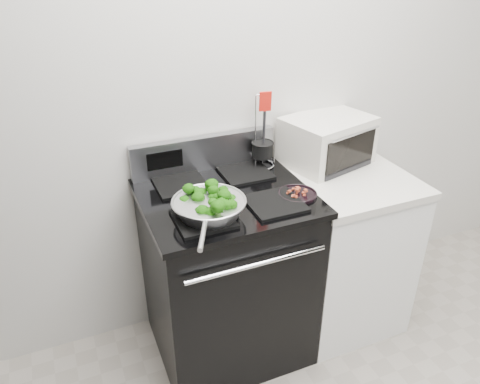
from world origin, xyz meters
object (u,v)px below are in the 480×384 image
skillet (209,207)px  bacon_plate (298,192)px  gas_range (227,273)px  utensil_holder (262,153)px  toaster_oven (327,140)px

skillet → bacon_plate: skillet is taller
gas_range → bacon_plate: bearing=-24.1°
bacon_plate → utensil_holder: utensil_holder is taller
gas_range → utensil_holder: 0.65m
bacon_plate → toaster_oven: bearing=42.5°
skillet → toaster_oven: toaster_oven is taller
skillet → bacon_plate: bearing=27.4°
skillet → utensil_holder: 0.57m
gas_range → utensil_holder: utensil_holder is taller
gas_range → skillet: gas_range is taller
skillet → toaster_oven: (0.80, 0.34, 0.05)m
skillet → utensil_holder: size_ratio=1.20×
skillet → bacon_plate: 0.45m
skillet → toaster_oven: 0.87m
gas_range → bacon_plate: gas_range is taller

